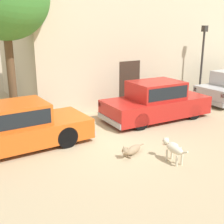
{
  "coord_description": "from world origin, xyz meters",
  "views": [
    {
      "loc": [
        -4.54,
        -7.54,
        3.59
      ],
      "look_at": [
        0.19,
        0.2,
        0.9
      ],
      "focal_mm": 46.55,
      "sensor_mm": 36.0,
      "label": 1
    }
  ],
  "objects_px": {
    "parked_sedan_nearest": "(12,127)",
    "street_lamp": "(203,53)",
    "parked_sedan_second": "(156,101)",
    "stray_cat": "(172,144)",
    "stray_dog_spotted": "(132,150)",
    "stray_dog_tan": "(173,148)"
  },
  "relations": [
    {
      "from": "stray_cat",
      "to": "street_lamp",
      "type": "height_order",
      "value": "street_lamp"
    },
    {
      "from": "parked_sedan_nearest",
      "to": "stray_cat",
      "type": "height_order",
      "value": "parked_sedan_nearest"
    },
    {
      "from": "street_lamp",
      "to": "stray_cat",
      "type": "bearing_deg",
      "value": -144.56
    },
    {
      "from": "stray_dog_tan",
      "to": "street_lamp",
      "type": "relative_size",
      "value": 0.29
    },
    {
      "from": "street_lamp",
      "to": "parked_sedan_second",
      "type": "bearing_deg",
      "value": -162.39
    },
    {
      "from": "parked_sedan_nearest",
      "to": "stray_dog_spotted",
      "type": "relative_size",
      "value": 4.51
    },
    {
      "from": "parked_sedan_nearest",
      "to": "stray_cat",
      "type": "bearing_deg",
      "value": -31.03
    },
    {
      "from": "parked_sedan_nearest",
      "to": "parked_sedan_second",
      "type": "xyz_separation_m",
      "value": [
        5.6,
        0.06,
        0.05
      ]
    },
    {
      "from": "stray_dog_spotted",
      "to": "parked_sedan_second",
      "type": "bearing_deg",
      "value": -162.11
    },
    {
      "from": "stray_cat",
      "to": "street_lamp",
      "type": "xyz_separation_m",
      "value": [
        5.19,
        3.69,
        2.26
      ]
    },
    {
      "from": "parked_sedan_nearest",
      "to": "street_lamp",
      "type": "bearing_deg",
      "value": 6.5
    },
    {
      "from": "street_lamp",
      "to": "parked_sedan_nearest",
      "type": "bearing_deg",
      "value": -172.33
    },
    {
      "from": "stray_dog_spotted",
      "to": "street_lamp",
      "type": "bearing_deg",
      "value": -173.62
    },
    {
      "from": "parked_sedan_second",
      "to": "stray_cat",
      "type": "xyz_separation_m",
      "value": [
        -1.38,
        -2.48,
        -0.67
      ]
    },
    {
      "from": "parked_sedan_nearest",
      "to": "stray_dog_spotted",
      "type": "bearing_deg",
      "value": -40.25
    },
    {
      "from": "parked_sedan_second",
      "to": "stray_dog_tan",
      "type": "relative_size",
      "value": 4.31
    },
    {
      "from": "parked_sedan_nearest",
      "to": "street_lamp",
      "type": "distance_m",
      "value": 9.63
    },
    {
      "from": "parked_sedan_nearest",
      "to": "parked_sedan_second",
      "type": "height_order",
      "value": "parked_sedan_second"
    },
    {
      "from": "stray_dog_spotted",
      "to": "stray_cat",
      "type": "relative_size",
      "value": 1.74
    },
    {
      "from": "stray_dog_tan",
      "to": "street_lamp",
      "type": "bearing_deg",
      "value": -49.94
    },
    {
      "from": "stray_cat",
      "to": "street_lamp",
      "type": "bearing_deg",
      "value": -72.24
    },
    {
      "from": "parked_sedan_second",
      "to": "stray_cat",
      "type": "distance_m",
      "value": 2.92
    }
  ]
}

